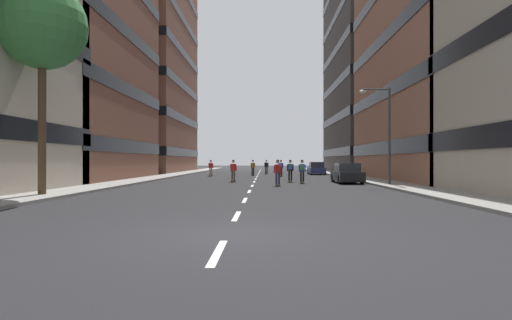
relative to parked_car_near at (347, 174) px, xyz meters
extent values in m
plane|color=black|center=(-7.06, 10.03, -0.70)|extent=(189.03, 189.03, 0.00)
cube|color=gray|center=(-16.61, 13.97, -0.63)|extent=(2.58, 86.64, 0.14)
cube|color=gray|center=(2.49, 13.97, -0.63)|extent=(2.58, 86.64, 0.14)
cube|color=silver|center=(-7.06, -23.48, -0.70)|extent=(0.16, 2.20, 0.01)
cube|color=silver|center=(-7.06, -18.48, -0.70)|extent=(0.16, 2.20, 0.01)
cube|color=silver|center=(-7.06, -13.48, -0.70)|extent=(0.16, 2.20, 0.01)
cube|color=silver|center=(-7.06, -8.48, -0.70)|extent=(0.16, 2.20, 0.01)
cube|color=silver|center=(-7.06, -3.48, -0.70)|extent=(0.16, 2.20, 0.01)
cube|color=silver|center=(-7.06, 1.52, -0.70)|extent=(0.16, 2.20, 0.01)
cube|color=silver|center=(-7.06, 6.52, -0.70)|extent=(0.16, 2.20, 0.01)
cube|color=silver|center=(-7.06, 11.52, -0.70)|extent=(0.16, 2.20, 0.01)
cube|color=silver|center=(-7.06, 16.52, -0.70)|extent=(0.16, 2.20, 0.01)
cube|color=silver|center=(-7.06, 21.52, -0.70)|extent=(0.16, 2.20, 0.01)
cube|color=silver|center=(-7.06, 26.52, -0.70)|extent=(0.16, 2.20, 0.01)
cube|color=silver|center=(-7.06, 31.52, -0.70)|extent=(0.16, 2.20, 0.01)
cube|color=silver|center=(-7.06, 36.52, -0.70)|extent=(0.16, 2.20, 0.01)
cube|color=silver|center=(-7.06, 41.52, -0.70)|extent=(0.16, 2.20, 0.01)
cube|color=silver|center=(-7.06, 46.52, -0.70)|extent=(0.16, 2.20, 0.01)
cube|color=brown|center=(-26.11, 4.22, 13.83)|extent=(16.41, 18.63, 29.05)
cube|color=black|center=(-26.11, 4.22, 2.21)|extent=(16.53, 18.75, 1.10)
cube|color=black|center=(-26.11, 4.22, 7.05)|extent=(16.53, 18.75, 1.10)
cube|color=black|center=(-26.11, 4.22, 11.89)|extent=(16.53, 18.75, 1.10)
cube|color=brown|center=(-26.11, 28.16, 15.96)|extent=(16.41, 22.21, 33.32)
cube|color=black|center=(-26.11, 28.16, 2.16)|extent=(16.53, 22.33, 1.10)
cube|color=black|center=(-26.11, 28.16, 6.92)|extent=(16.53, 22.33, 1.10)
cube|color=black|center=(-26.11, 28.16, 11.67)|extent=(16.53, 22.33, 1.10)
cube|color=black|center=(-26.11, 28.16, 16.43)|extent=(16.53, 22.33, 1.10)
cube|color=black|center=(-26.11, 28.16, 21.19)|extent=(16.53, 22.33, 1.10)
cube|color=#9E6B51|center=(11.99, 4.22, 10.83)|extent=(16.41, 21.69, 23.06)
cube|color=black|center=(11.99, 4.22, 2.07)|extent=(16.53, 21.81, 1.10)
cube|color=black|center=(11.99, 4.22, 6.68)|extent=(16.53, 21.81, 1.10)
cube|color=black|center=(11.99, 4.22, 11.29)|extent=(16.53, 21.81, 1.10)
cube|color=#4C4744|center=(11.99, 28.16, 16.07)|extent=(16.41, 22.28, 33.53)
cube|color=black|center=(11.99, 28.16, 2.17)|extent=(16.53, 22.40, 1.10)
cube|color=black|center=(11.99, 28.16, 6.96)|extent=(16.53, 22.40, 1.10)
cube|color=black|center=(11.99, 28.16, 11.75)|extent=(16.53, 22.40, 1.10)
cube|color=black|center=(11.99, 28.16, 16.55)|extent=(16.53, 22.40, 1.10)
cube|color=black|center=(11.99, 28.16, 21.34)|extent=(16.53, 22.40, 1.10)
cube|color=black|center=(0.00, 0.04, -0.17)|extent=(1.80, 4.40, 0.70)
cube|color=#2D3338|center=(0.00, -0.11, 0.50)|extent=(1.60, 2.10, 0.64)
cylinder|color=black|center=(-0.80, 1.49, -0.38)|extent=(0.22, 0.64, 0.64)
cylinder|color=black|center=(0.80, 1.49, -0.38)|extent=(0.22, 0.64, 0.64)
cylinder|color=black|center=(-0.80, -1.41, -0.38)|extent=(0.22, 0.64, 0.64)
cylinder|color=black|center=(0.80, -1.41, -0.38)|extent=(0.22, 0.64, 0.64)
cube|color=navy|center=(0.00, 18.69, -0.17)|extent=(1.80, 4.40, 0.70)
cube|color=#2D3338|center=(0.00, 18.54, 0.50)|extent=(1.60, 2.10, 0.64)
cylinder|color=black|center=(-0.80, 20.14, -0.38)|extent=(0.22, 0.64, 0.64)
cylinder|color=black|center=(0.80, 20.14, -0.38)|extent=(0.22, 0.64, 0.64)
cylinder|color=black|center=(-0.80, 17.24, -0.38)|extent=(0.22, 0.64, 0.64)
cylinder|color=black|center=(0.80, 17.24, -0.38)|extent=(0.22, 0.64, 0.64)
cylinder|color=#4C3823|center=(-16.61, -12.20, 2.67)|extent=(0.36, 0.36, 6.47)
sphere|color=#387A3D|center=(-16.61, -12.20, 7.33)|extent=(4.07, 4.07, 4.07)
cylinder|color=#3F3F44|center=(2.23, -3.15, 2.69)|extent=(0.16, 0.16, 6.50)
cylinder|color=#3F3F44|center=(1.33, -3.15, 5.84)|extent=(1.80, 0.10, 0.10)
ellipsoid|color=silver|center=(0.43, -3.15, 5.69)|extent=(0.50, 0.30, 0.24)
cube|color=brown|center=(-3.41, -0.20, -0.62)|extent=(0.33, 0.92, 0.02)
cylinder|color=#D8BF4C|center=(-3.36, 0.12, -0.66)|extent=(0.19, 0.10, 0.07)
cylinder|color=#D8BF4C|center=(-3.45, -0.51, -0.66)|extent=(0.19, 0.10, 0.07)
cylinder|color=black|center=(-3.49, -0.18, -0.21)|extent=(0.16, 0.16, 0.80)
cylinder|color=black|center=(-3.32, -0.21, -0.21)|extent=(0.16, 0.16, 0.80)
cube|color=blue|center=(-3.41, -0.20, 0.47)|extent=(0.35, 0.25, 0.55)
cylinder|color=blue|center=(-3.62, -0.12, 0.44)|extent=(0.12, 0.24, 0.55)
cylinder|color=blue|center=(-3.18, -0.18, 0.44)|extent=(0.12, 0.24, 0.55)
sphere|color=#997051|center=(-3.40, -0.18, 0.92)|extent=(0.22, 0.22, 0.22)
sphere|color=black|center=(-3.40, -0.18, 0.97)|extent=(0.21, 0.21, 0.21)
cube|color=#4C8C4C|center=(-3.43, -0.38, 0.50)|extent=(0.28, 0.20, 0.40)
cube|color=brown|center=(-7.59, 15.11, -0.62)|extent=(0.38, 0.92, 0.02)
cylinder|color=#D8BF4C|center=(-7.52, 15.42, -0.66)|extent=(0.19, 0.11, 0.07)
cylinder|color=#D8BF4C|center=(-7.65, 14.80, -0.66)|extent=(0.19, 0.11, 0.07)
cylinder|color=black|center=(-7.67, 15.13, -0.21)|extent=(0.17, 0.17, 0.80)
cylinder|color=black|center=(-7.50, 15.09, -0.21)|extent=(0.17, 0.17, 0.80)
cube|color=orange|center=(-7.59, 15.11, 0.47)|extent=(0.35, 0.26, 0.55)
cylinder|color=orange|center=(-7.79, 15.20, 0.44)|extent=(0.13, 0.24, 0.55)
cylinder|color=orange|center=(-7.36, 15.11, 0.44)|extent=(0.13, 0.24, 0.55)
sphere|color=beige|center=(-7.58, 15.13, 0.92)|extent=(0.22, 0.22, 0.22)
sphere|color=black|center=(-7.58, 15.13, 0.97)|extent=(0.21, 0.21, 0.21)
cube|color=#4C8C4C|center=(-7.62, 14.93, 0.50)|extent=(0.29, 0.21, 0.40)
cube|color=brown|center=(-4.20, 1.34, -0.62)|extent=(0.20, 0.90, 0.02)
cylinder|color=#D8BF4C|center=(-4.21, 1.66, -0.66)|extent=(0.18, 0.07, 0.07)
cylinder|color=#D8BF4C|center=(-4.20, 1.02, -0.66)|extent=(0.18, 0.07, 0.07)
cylinder|color=black|center=(-4.29, 1.34, -0.21)|extent=(0.14, 0.14, 0.80)
cylinder|color=black|center=(-4.11, 1.34, -0.21)|extent=(0.14, 0.14, 0.80)
cube|color=black|center=(-4.20, 1.34, 0.47)|extent=(0.32, 0.20, 0.55)
cylinder|color=black|center=(-4.42, 1.39, 0.44)|extent=(0.09, 0.23, 0.55)
cylinder|color=black|center=(-3.98, 1.39, 0.44)|extent=(0.09, 0.23, 0.55)
sphere|color=tan|center=(-4.20, 1.36, 0.92)|extent=(0.22, 0.22, 0.22)
sphere|color=black|center=(-4.20, 1.36, 0.97)|extent=(0.21, 0.21, 0.21)
cube|color=#3F72BF|center=(-4.20, 1.16, 0.50)|extent=(0.26, 0.16, 0.40)
cube|color=brown|center=(-6.05, 20.22, -0.62)|extent=(0.33, 0.92, 0.02)
cylinder|color=#D8BF4C|center=(-6.00, 20.53, -0.66)|extent=(0.19, 0.10, 0.07)
cylinder|color=#D8BF4C|center=(-6.09, 19.90, -0.66)|extent=(0.19, 0.10, 0.07)
cylinder|color=black|center=(-6.13, 20.23, -0.21)|extent=(0.16, 0.16, 0.80)
cylinder|color=black|center=(-5.96, 20.20, -0.21)|extent=(0.16, 0.16, 0.80)
cube|color=black|center=(-6.05, 20.22, 0.47)|extent=(0.35, 0.25, 0.55)
cylinder|color=black|center=(-6.26, 20.30, 0.44)|extent=(0.12, 0.24, 0.55)
cylinder|color=black|center=(-5.82, 20.23, 0.44)|extent=(0.12, 0.24, 0.55)
sphere|color=tan|center=(-6.04, 20.23, 0.92)|extent=(0.22, 0.22, 0.22)
sphere|color=black|center=(-6.04, 20.23, 0.97)|extent=(0.21, 0.21, 0.21)
cube|color=brown|center=(-8.74, 1.55, -0.62)|extent=(0.40, 0.92, 0.02)
cylinder|color=#D8BF4C|center=(-8.67, 1.87, -0.66)|extent=(0.19, 0.11, 0.07)
cylinder|color=#D8BF4C|center=(-8.81, 1.24, -0.66)|extent=(0.19, 0.11, 0.07)
cylinder|color=#594C47|center=(-8.83, 1.57, -0.21)|extent=(0.17, 0.17, 0.80)
cylinder|color=#594C47|center=(-8.65, 1.53, -0.21)|extent=(0.17, 0.17, 0.80)
cube|color=red|center=(-8.74, 1.55, 0.47)|extent=(0.36, 0.27, 0.55)
cylinder|color=red|center=(-8.94, 1.65, 0.44)|extent=(0.14, 0.24, 0.55)
cylinder|color=red|center=(-8.51, 1.55, 0.44)|extent=(0.14, 0.24, 0.55)
sphere|color=tan|center=(-8.73, 1.57, 0.92)|extent=(0.22, 0.22, 0.22)
sphere|color=black|center=(-8.73, 1.57, 0.97)|extent=(0.21, 0.21, 0.21)
cube|color=brown|center=(-4.52, 12.55, -0.62)|extent=(0.26, 0.91, 0.02)
cylinder|color=#D8BF4C|center=(-4.54, 12.87, -0.66)|extent=(0.18, 0.08, 0.07)
cylinder|color=#D8BF4C|center=(-4.50, 12.23, -0.66)|extent=(0.18, 0.08, 0.07)
cylinder|color=black|center=(-4.61, 12.54, -0.21)|extent=(0.15, 0.15, 0.80)
cylinder|color=black|center=(-4.43, 12.56, -0.21)|extent=(0.15, 0.15, 0.80)
cube|color=blue|center=(-4.52, 12.55, 0.47)|extent=(0.33, 0.22, 0.55)
cylinder|color=blue|center=(-4.74, 12.58, 0.44)|extent=(0.11, 0.24, 0.55)
cylinder|color=blue|center=(-4.31, 12.62, 0.44)|extent=(0.11, 0.24, 0.55)
sphere|color=tan|center=(-4.52, 12.57, 0.92)|extent=(0.22, 0.22, 0.22)
sphere|color=black|center=(-4.52, 12.57, 0.97)|extent=(0.21, 0.21, 0.21)
cube|color=brown|center=(-12.04, 12.75, -0.62)|extent=(0.37, 0.92, 0.02)
cylinder|color=#D8BF4C|center=(-11.98, 13.06, -0.66)|extent=(0.19, 0.10, 0.07)
cylinder|color=#D8BF4C|center=(-12.11, 12.44, -0.66)|extent=(0.19, 0.10, 0.07)
cylinder|color=tan|center=(-12.13, 12.77, -0.21)|extent=(0.16, 0.16, 0.80)
cylinder|color=tan|center=(-11.96, 12.73, -0.21)|extent=(0.16, 0.16, 0.80)
cube|color=red|center=(-12.04, 12.75, 0.47)|extent=(0.35, 0.26, 0.55)
cylinder|color=red|center=(-12.25, 12.84, 0.44)|extent=(0.13, 0.24, 0.55)
cylinder|color=red|center=(-11.82, 12.76, 0.44)|extent=(0.13, 0.24, 0.55)
sphere|color=tan|center=(-12.04, 12.77, 0.92)|extent=(0.22, 0.22, 0.22)
sphere|color=black|center=(-12.04, 12.77, 0.97)|extent=(0.21, 0.21, 0.21)
cube|color=brown|center=(-5.34, -3.48, -0.62)|extent=(0.31, 0.92, 0.02)
cylinder|color=#D8BF4C|center=(-5.38, -3.16, -0.66)|extent=(0.19, 0.09, 0.07)
cylinder|color=#D8BF4C|center=(-5.30, -3.80, -0.66)|extent=(0.19, 0.09, 0.07)
cylinder|color=#2D334C|center=(-5.43, -3.49, -0.21)|extent=(0.16, 0.16, 0.80)
cylinder|color=#2D334C|center=(-5.25, -3.47, -0.21)|extent=(0.16, 0.16, 0.80)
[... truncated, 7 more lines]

